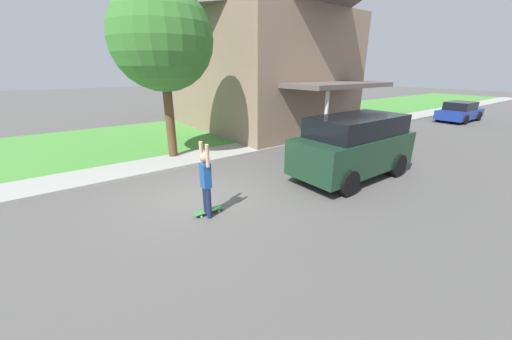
{
  "coord_description": "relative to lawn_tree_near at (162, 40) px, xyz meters",
  "views": [
    {
      "loc": [
        7.21,
        -3.11,
        3.57
      ],
      "look_at": [
        1.16,
        1.37,
        0.9
      ],
      "focal_mm": 20.0,
      "sensor_mm": 36.0,
      "label": 1
    }
  ],
  "objects": [
    {
      "name": "skateboard",
      "position": [
        5.37,
        -1.14,
        -4.53
      ],
      "size": [
        0.22,
        0.81,
        0.1
      ],
      "color": "#337F3D",
      "rests_on": "ground_plane"
    },
    {
      "name": "sidewalk",
      "position": [
        0.64,
        5.0,
        -4.56
      ],
      "size": [
        1.8,
        80.0,
        0.1
      ],
      "color": "#9E9E99",
      "rests_on": "ground_plane"
    },
    {
      "name": "house",
      "position": [
        -3.42,
        7.15,
        0.3
      ],
      "size": [
        12.63,
        8.34,
        9.3
      ],
      "color": "#89705B",
      "rests_on": "lawn"
    },
    {
      "name": "skateboarder",
      "position": [
        5.49,
        -1.23,
        -3.61
      ],
      "size": [
        0.41,
        0.22,
        1.94
      ],
      "color": "#192347",
      "rests_on": "ground_plane"
    },
    {
      "name": "lawn",
      "position": [
        -3.76,
        5.0,
        -4.57
      ],
      "size": [
        10.0,
        80.0,
        0.08
      ],
      "color": "#478E38",
      "rests_on": "ground_plane"
    },
    {
      "name": "suv_parked",
      "position": [
        5.9,
        4.13,
        -3.48
      ],
      "size": [
        2.1,
        4.45,
        2.12
      ],
      "color": "#193823",
      "rests_on": "ground_plane"
    },
    {
      "name": "car_down_street",
      "position": [
        3.52,
        20.09,
        -3.94
      ],
      "size": [
        1.89,
        4.09,
        1.38
      ],
      "color": "navy",
      "rests_on": "ground_plane"
    },
    {
      "name": "ground_plane",
      "position": [
        4.24,
        -1.0,
        -4.61
      ],
      "size": [
        120.0,
        120.0,
        0.0
      ],
      "primitive_type": "plane",
      "color": "#54514F"
    },
    {
      "name": "lawn_tree_near",
      "position": [
        0.0,
        0.0,
        0.0
      ],
      "size": [
        3.83,
        3.83,
        6.47
      ],
      "color": "brown",
      "rests_on": "lawn"
    }
  ]
}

